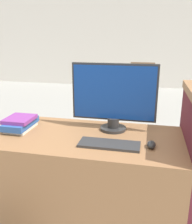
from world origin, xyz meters
name	(u,v)px	position (x,y,z in m)	size (l,w,h in m)	color
wall_back	(138,36)	(0.00, 6.07, 1.40)	(12.00, 0.06, 2.80)	silver
desk	(85,186)	(0.00, 0.32, 0.39)	(1.28, 0.64, 0.77)	#8C603D
carrel_divider	(186,173)	(0.67, 0.35, 0.56)	(0.07, 0.70, 1.11)	#5B1E28
monitor	(114,97)	(0.17, 0.47, 1.01)	(0.58, 0.18, 0.46)	#282828
keyboard	(109,144)	(0.18, 0.20, 0.78)	(0.37, 0.14, 0.02)	#2D2D2D
mouse	(151,145)	(0.43, 0.23, 0.79)	(0.05, 0.09, 0.04)	#262626
book_stack	(20,123)	(-0.48, 0.34, 0.82)	(0.18, 0.28, 0.09)	silver
far_chair	(141,87)	(0.25, 3.40, 0.52)	(0.44, 0.44, 0.95)	brown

